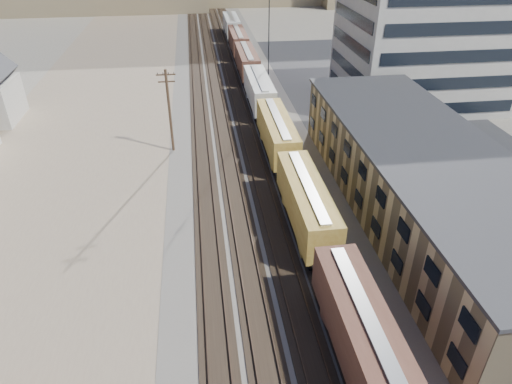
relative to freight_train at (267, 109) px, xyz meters
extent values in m
cube|color=#4C4742|center=(-3.80, 3.01, -2.76)|extent=(18.00, 200.00, 0.06)
cube|color=#776452|center=(-23.80, -6.99, -2.78)|extent=(24.00, 180.00, 0.03)
cube|color=#232326|center=(18.20, -11.99, -2.77)|extent=(26.00, 120.00, 0.04)
cube|color=black|center=(-8.80, 3.01, -2.69)|extent=(2.60, 200.00, 0.08)
cube|color=#38281E|center=(-9.52, 3.01, -2.57)|extent=(0.08, 200.00, 0.16)
cube|color=#38281E|center=(-8.08, 3.01, -2.57)|extent=(0.08, 200.00, 0.16)
cube|color=black|center=(-5.80, 3.01, -2.69)|extent=(2.60, 200.00, 0.08)
cube|color=#38281E|center=(-6.52, 3.01, -2.57)|extent=(0.08, 200.00, 0.16)
cube|color=#38281E|center=(-5.08, 3.01, -2.57)|extent=(0.08, 200.00, 0.16)
cube|color=black|center=(-2.80, 3.01, -2.69)|extent=(2.60, 200.00, 0.08)
cube|color=#38281E|center=(-3.52, 3.01, -2.57)|extent=(0.08, 200.00, 0.16)
cube|color=#38281E|center=(-2.08, 3.01, -2.57)|extent=(0.08, 200.00, 0.16)
cube|color=black|center=(0.00, 3.01, -2.69)|extent=(2.60, 200.00, 0.08)
cube|color=#38281E|center=(-0.72, 3.01, -2.57)|extent=(0.08, 200.00, 0.16)
cube|color=#38281E|center=(0.72, 3.01, -2.57)|extent=(0.08, 200.00, 0.16)
cube|color=black|center=(0.00, -32.93, -2.04)|extent=(2.20, 2.20, 0.90)
cube|color=#48291F|center=(0.00, -38.00, 0.11)|extent=(3.00, 13.34, 3.40)
cube|color=#B7B7B2|center=(0.00, -38.00, 1.89)|extent=(0.90, 12.32, 0.16)
cube|color=black|center=(0.00, -27.88, -2.04)|extent=(2.20, 2.20, 0.90)
cube|color=black|center=(0.00, -17.73, -2.04)|extent=(2.20, 2.20, 0.90)
cube|color=olive|center=(0.00, -22.80, 0.11)|extent=(3.00, 13.34, 3.40)
cube|color=#B7B7B2|center=(0.00, -22.80, 1.89)|extent=(0.90, 12.33, 0.16)
cube|color=black|center=(0.00, -12.68, -2.04)|extent=(2.20, 2.20, 0.90)
cube|color=black|center=(0.00, -2.53, -2.04)|extent=(2.20, 2.20, 0.90)
cube|color=olive|center=(0.00, -7.60, 0.11)|extent=(3.00, 13.34, 3.40)
cube|color=#B7B7B2|center=(0.00, -7.60, 1.89)|extent=(0.90, 12.33, 0.16)
cube|color=black|center=(0.00, 2.52, -2.04)|extent=(2.20, 2.20, 0.90)
cube|color=black|center=(0.00, 12.67, -2.04)|extent=(2.20, 2.20, 0.90)
cube|color=#B0AFA5|center=(0.00, 7.60, 0.11)|extent=(3.00, 13.34, 3.40)
cube|color=#B7B7B2|center=(0.00, 7.60, 1.89)|extent=(0.90, 12.33, 0.16)
cube|color=black|center=(0.00, 17.72, -2.04)|extent=(2.20, 2.20, 0.90)
cube|color=black|center=(0.00, 27.87, -2.04)|extent=(2.20, 2.20, 0.90)
cube|color=#48291F|center=(0.00, 22.80, 0.11)|extent=(3.00, 13.34, 3.40)
cube|color=#B7B7B2|center=(0.00, 22.80, 1.89)|extent=(0.90, 12.32, 0.16)
cube|color=black|center=(0.00, 32.92, -2.04)|extent=(2.20, 2.20, 0.90)
cube|color=black|center=(0.00, 43.07, -2.04)|extent=(2.20, 2.20, 0.90)
cube|color=#48291F|center=(0.00, 38.00, 0.11)|extent=(3.00, 13.34, 3.40)
cube|color=#B7B7B2|center=(0.00, 38.00, 1.89)|extent=(0.90, 12.32, 0.16)
cube|color=black|center=(0.00, 48.12, -2.04)|extent=(2.20, 2.20, 0.90)
cube|color=black|center=(0.00, 58.27, -2.04)|extent=(2.20, 2.20, 0.90)
cube|color=#B0AFA5|center=(0.00, 53.20, 0.11)|extent=(3.00, 13.34, 3.40)
cube|color=#B7B7B2|center=(0.00, 53.20, 1.89)|extent=(0.90, 12.32, 0.16)
cube|color=#9E8963|center=(11.20, -21.99, 0.71)|extent=(12.00, 40.00, 7.00)
cube|color=#2D2D30|center=(11.20, -21.99, 4.31)|extent=(12.40, 40.40, 0.30)
cube|color=black|center=(5.15, -21.99, -0.59)|extent=(0.12, 36.00, 1.20)
cube|color=black|center=(5.15, -21.99, 2.41)|extent=(0.12, 36.00, 1.20)
cube|color=#9E998E|center=(24.20, 8.01, 6.21)|extent=(22.00, 18.00, 18.00)
cube|color=black|center=(13.15, 8.01, 6.21)|extent=(0.12, 16.00, 16.00)
cube|color=black|center=(24.20, -1.04, 6.21)|extent=(20.00, 0.12, 16.00)
cylinder|color=#382619|center=(-12.30, -4.99, 2.21)|extent=(0.32, 0.32, 10.00)
cube|color=#382619|center=(-12.30, -4.99, 6.61)|extent=(2.20, 0.14, 0.14)
cube|color=#382619|center=(-12.30, -4.99, 5.81)|extent=(1.90, 0.14, 0.14)
cylinder|color=black|center=(-11.70, -4.99, 6.76)|extent=(0.08, 0.08, 0.22)
cylinder|color=black|center=(2.20, 13.01, 6.21)|extent=(0.16, 0.16, 18.00)
imported|color=navy|center=(22.46, -6.61, -2.07)|extent=(4.85, 5.68, 1.45)
imported|color=white|center=(26.10, 3.06, -2.10)|extent=(2.93, 4.38, 1.39)
camera|label=1|loc=(-9.00, -55.99, 21.99)|focal=32.00mm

